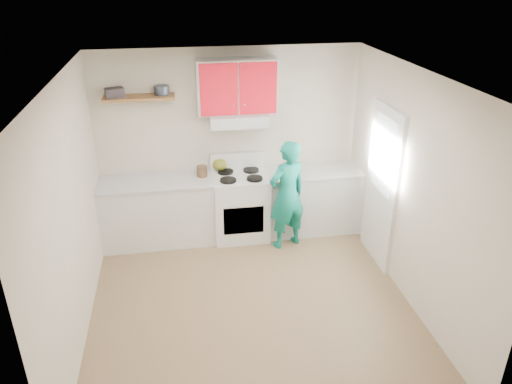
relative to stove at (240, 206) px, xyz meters
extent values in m
plane|color=brown|center=(-0.10, -1.57, -0.46)|extent=(3.80, 3.80, 0.00)
cube|color=white|center=(-0.10, -1.57, 2.14)|extent=(3.60, 3.80, 0.04)
cube|color=beige|center=(-0.10, 0.32, 0.84)|extent=(3.60, 0.04, 2.60)
cube|color=beige|center=(-0.10, -3.47, 0.84)|extent=(3.60, 0.04, 2.60)
cube|color=beige|center=(-1.90, -1.57, 0.84)|extent=(0.04, 3.80, 2.60)
cube|color=beige|center=(1.70, -1.57, 0.84)|extent=(0.04, 3.80, 2.60)
cube|color=white|center=(1.68, -0.88, 0.56)|extent=(0.05, 0.85, 2.05)
cube|color=white|center=(1.65, -0.88, 0.99)|extent=(0.01, 0.55, 0.95)
cube|color=silver|center=(-1.14, 0.02, -0.01)|extent=(1.52, 0.60, 0.90)
cube|color=silver|center=(1.04, 0.02, -0.01)|extent=(1.32, 0.60, 0.90)
cube|color=white|center=(0.00, 0.00, 0.00)|extent=(0.76, 0.65, 0.92)
cube|color=silver|center=(0.00, 0.10, 1.24)|extent=(0.76, 0.44, 0.15)
cube|color=red|center=(0.00, 0.16, 1.66)|extent=(1.02, 0.33, 0.70)
cube|color=brown|center=(-1.25, 0.18, 1.56)|extent=(0.90, 0.30, 0.04)
cube|color=#362F35|center=(-1.54, 0.17, 1.64)|extent=(0.26, 0.22, 0.12)
cylinder|color=#333D4C|center=(-0.96, 0.21, 1.64)|extent=(0.21, 0.21, 0.12)
ellipsoid|color=olive|center=(-0.25, 0.25, 0.55)|extent=(0.28, 0.28, 0.18)
cylinder|color=#4E3822|center=(-0.51, 0.08, 0.52)|extent=(0.18, 0.18, 0.17)
cube|color=olive|center=(0.62, -0.02, 0.45)|extent=(0.39, 0.33, 0.02)
cube|color=#B5121F|center=(1.31, 0.05, 0.44)|extent=(0.34, 0.30, 0.01)
imported|color=#0D7A67|center=(0.58, -0.38, 0.30)|extent=(0.65, 0.54, 1.52)
camera|label=1|loc=(-0.81, -6.08, 3.11)|focal=34.25mm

